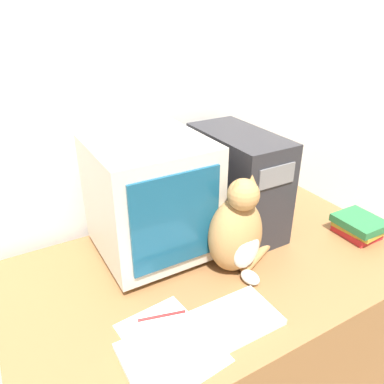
# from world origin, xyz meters

# --- Properties ---
(wall_back) EXTENTS (7.00, 0.05, 2.50)m
(wall_back) POSITION_xyz_m (0.00, 0.89, 1.25)
(wall_back) COLOR silver
(wall_back) RESTS_ON ground_plane
(desk) EXTENTS (1.44, 0.83, 0.75)m
(desk) POSITION_xyz_m (0.00, 0.41, 0.37)
(desk) COLOR olive
(desk) RESTS_ON ground_plane
(crt_monitor) EXTENTS (0.38, 0.39, 0.44)m
(crt_monitor) POSITION_xyz_m (-0.16, 0.60, 0.97)
(crt_monitor) COLOR beige
(crt_monitor) RESTS_ON desk
(computer_tower) EXTENTS (0.22, 0.43, 0.41)m
(computer_tower) POSITION_xyz_m (0.21, 0.60, 0.95)
(computer_tower) COLOR #28282D
(computer_tower) RESTS_ON desk
(keyboard) EXTENTS (0.47, 0.17, 0.02)m
(keyboard) POSITION_xyz_m (-0.21, 0.16, 0.76)
(keyboard) COLOR silver
(keyboard) RESTS_ON desk
(cat) EXTENTS (0.28, 0.21, 0.36)m
(cat) POSITION_xyz_m (0.04, 0.36, 0.90)
(cat) COLOR #B7844C
(cat) RESTS_ON desk
(book_stack) EXTENTS (0.15, 0.18, 0.08)m
(book_stack) POSITION_xyz_m (0.59, 0.29, 0.79)
(book_stack) COLOR red
(book_stack) RESTS_ON desk
(pen) EXTENTS (0.14, 0.05, 0.01)m
(pen) POSITION_xyz_m (-0.28, 0.29, 0.75)
(pen) COLOR maroon
(pen) RESTS_ON desk
(paper_sheet) EXTENTS (0.24, 0.31, 0.00)m
(paper_sheet) POSITION_xyz_m (-0.30, 0.19, 0.75)
(paper_sheet) COLOR white
(paper_sheet) RESTS_ON desk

